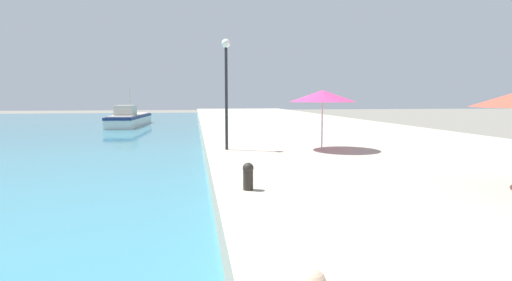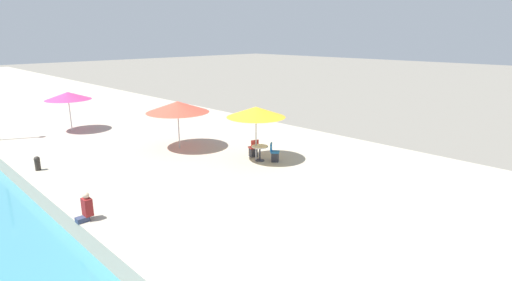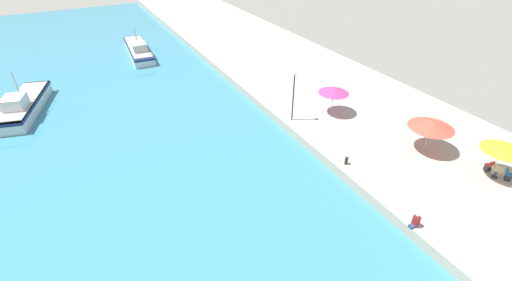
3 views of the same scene
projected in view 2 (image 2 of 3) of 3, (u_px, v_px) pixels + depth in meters
quay_promenade at (39, 100)px, 39.67m from camera, size 16.00×90.00×0.78m
cafe_umbrella_pink at (256, 112)px, 18.89m from camera, size 2.82×2.82×2.65m
cafe_umbrella_white at (178, 107)px, 21.08m from camera, size 3.34×3.34×2.55m
cafe_umbrella_striped at (68, 96)px, 24.95m from camera, size 2.76×2.76×2.48m
cafe_table at (260, 150)px, 19.30m from camera, size 0.80×0.80×0.74m
cafe_chair_left at (253, 151)px, 19.98m from camera, size 0.52×0.53×0.91m
cafe_chair_right at (275, 155)px, 19.25m from camera, size 0.58×0.58×0.91m
person_at_quay at (86, 208)px, 13.11m from camera, size 0.53×0.36×0.97m
mooring_bollard at (37, 163)px, 17.98m from camera, size 0.26×0.26×0.65m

